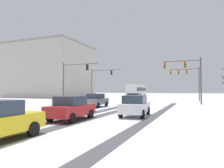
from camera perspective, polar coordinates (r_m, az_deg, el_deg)
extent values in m
cube|color=#4C4C51|center=(20.11, -3.39, -7.49)|extent=(1.07, 31.26, 0.01)
cube|color=#4C4C51|center=(18.46, 12.59, -7.96)|extent=(0.77, 31.26, 0.01)
cube|color=#4C4C51|center=(19.51, 0.71, -7.67)|extent=(0.95, 31.26, 0.01)
cylinder|color=#47474C|center=(43.15, -5.57, -0.11)|extent=(0.18, 0.18, 6.50)
cylinder|color=#47474C|center=(41.90, -1.76, 3.84)|extent=(6.33, 0.30, 0.12)
cube|color=black|center=(41.33, -0.17, 3.15)|extent=(0.33, 0.25, 0.90)
sphere|color=red|center=(41.50, -0.08, 3.55)|extent=(0.20, 0.20, 0.20)
sphere|color=black|center=(41.47, -0.08, 3.13)|extent=(0.20, 0.20, 0.20)
sphere|color=black|center=(41.45, -0.08, 2.72)|extent=(0.20, 0.20, 0.20)
cylinder|color=#47474C|center=(42.35, 22.83, 0.05)|extent=(0.18, 0.18, 6.50)
cylinder|color=#47474C|center=(42.68, 19.11, 3.83)|extent=(5.46, 0.35, 0.12)
cube|color=#B79319|center=(42.59, 19.85, 3.11)|extent=(0.33, 0.25, 0.90)
sphere|color=red|center=(42.46, 19.83, 3.53)|extent=(0.20, 0.20, 0.20)
sphere|color=black|center=(42.43, 19.84, 3.13)|extent=(0.20, 0.20, 0.20)
sphere|color=black|center=(42.41, 19.84, 2.72)|extent=(0.20, 0.20, 0.20)
cube|color=#B79319|center=(42.73, 17.84, 3.07)|extent=(0.33, 0.25, 0.90)
sphere|color=red|center=(42.60, 17.82, 3.49)|extent=(0.20, 0.20, 0.20)
sphere|color=black|center=(42.57, 17.82, 3.09)|extent=(0.20, 0.20, 0.20)
sphere|color=black|center=(42.55, 17.82, 2.69)|extent=(0.20, 0.20, 0.20)
cube|color=#B79319|center=(42.92, 15.85, 3.04)|extent=(0.33, 0.25, 0.90)
sphere|color=red|center=(42.79, 15.82, 3.45)|extent=(0.20, 0.20, 0.20)
sphere|color=black|center=(42.76, 15.82, 3.05)|extent=(0.20, 0.20, 0.20)
sphere|color=black|center=(42.74, 15.82, 2.65)|extent=(0.20, 0.20, 0.20)
cylinder|color=#47474C|center=(30.36, 23.26, 0.72)|extent=(0.18, 0.18, 6.50)
cylinder|color=#47474C|center=(30.60, 18.50, 6.01)|extent=(4.98, 0.22, 0.12)
cube|color=#B79319|center=(30.52, 19.45, 5.00)|extent=(0.32, 0.25, 0.90)
sphere|color=red|center=(30.39, 19.44, 5.59)|extent=(0.20, 0.20, 0.20)
sphere|color=black|center=(30.36, 19.44, 5.03)|extent=(0.20, 0.20, 0.20)
sphere|color=black|center=(30.32, 19.45, 4.47)|extent=(0.20, 0.20, 0.20)
cube|color=#B79319|center=(30.69, 14.31, 4.91)|extent=(0.32, 0.25, 0.90)
sphere|color=red|center=(30.57, 14.27, 5.51)|extent=(0.20, 0.20, 0.20)
sphere|color=black|center=(30.53, 14.28, 4.95)|extent=(0.20, 0.20, 0.20)
sphere|color=black|center=(30.50, 14.28, 4.39)|extent=(0.20, 0.20, 0.20)
cylinder|color=#47474C|center=(34.58, -13.20, 0.34)|extent=(0.18, 0.18, 6.50)
cylinder|color=#47474C|center=(32.96, -8.72, 5.38)|extent=(6.40, 0.41, 0.12)
cube|color=black|center=(32.22, -6.81, 4.56)|extent=(0.33, 0.25, 0.90)
sphere|color=red|center=(32.39, -6.67, 5.06)|extent=(0.20, 0.20, 0.20)
sphere|color=black|center=(32.36, -6.67, 4.53)|extent=(0.20, 0.20, 0.20)
sphere|color=black|center=(32.33, -6.67, 4.00)|extent=(0.20, 0.20, 0.20)
cube|color=black|center=(28.82, 6.25, -4.42)|extent=(1.79, 4.14, 0.70)
cube|color=#2D3847|center=(28.65, 6.17, -3.13)|extent=(1.60, 1.93, 0.60)
cylinder|color=black|center=(30.27, 5.36, -4.96)|extent=(0.23, 0.64, 0.64)
cylinder|color=black|center=(29.89, 8.36, -4.99)|extent=(0.23, 0.64, 0.64)
cylinder|color=black|center=(27.83, 3.99, -5.24)|extent=(0.23, 0.64, 0.64)
cylinder|color=black|center=(27.42, 7.24, -5.29)|extent=(0.23, 0.64, 0.64)
cube|color=slate|center=(25.12, -4.37, -4.82)|extent=(1.82, 4.15, 0.70)
cube|color=#2D3847|center=(24.96, -4.51, -3.34)|extent=(1.61, 1.94, 0.60)
cylinder|color=black|center=(26.63, -4.82, -5.40)|extent=(0.24, 0.65, 0.64)
cylinder|color=black|center=(26.00, -1.58, -5.49)|extent=(0.24, 0.65, 0.64)
cylinder|color=black|center=(24.36, -7.36, -5.73)|extent=(0.24, 0.65, 0.64)
cylinder|color=black|center=(23.66, -3.87, -5.86)|extent=(0.24, 0.65, 0.64)
cube|color=silver|center=(16.35, 6.39, -6.46)|extent=(1.92, 4.19, 0.70)
cube|color=#2D3847|center=(16.16, 6.27, -4.21)|extent=(1.66, 1.98, 0.60)
cylinder|color=black|center=(17.79, 4.71, -7.21)|extent=(0.25, 0.65, 0.64)
cylinder|color=black|center=(17.48, 9.90, -7.29)|extent=(0.25, 0.65, 0.64)
cylinder|color=black|center=(15.35, 2.40, -8.09)|extent=(0.25, 0.65, 0.64)
cylinder|color=black|center=(14.98, 8.40, -8.23)|extent=(0.25, 0.65, 0.64)
cube|color=red|center=(14.50, -11.05, -7.04)|extent=(1.81, 4.15, 0.70)
cube|color=#2D3847|center=(14.33, -11.34, -4.50)|extent=(1.61, 1.94, 0.60)
cylinder|color=black|center=(16.03, -11.17, -7.79)|extent=(0.24, 0.65, 0.64)
cylinder|color=black|center=(15.26, -5.93, -8.12)|extent=(0.24, 0.65, 0.64)
cylinder|color=black|center=(13.94, -16.67, -8.66)|extent=(0.24, 0.65, 0.64)
cylinder|color=black|center=(13.04, -10.91, -9.19)|extent=(0.24, 0.65, 0.64)
cylinder|color=black|center=(11.01, -27.38, -10.41)|extent=(0.25, 0.65, 0.64)
cylinder|color=black|center=(9.92, -20.84, -11.47)|extent=(0.25, 0.65, 0.64)
cube|color=silver|center=(51.58, 6.79, -1.84)|extent=(2.73, 11.05, 2.90)
cube|color=#283342|center=(51.58, 6.79, -1.45)|extent=(2.75, 10.17, 0.90)
cylinder|color=black|center=(47.59, 7.08, -3.59)|extent=(0.32, 0.97, 0.96)
cylinder|color=black|center=(48.19, 4.33, -3.58)|extent=(0.32, 0.97, 0.96)
cylinder|color=black|center=(54.56, 8.83, -3.35)|extent=(0.32, 0.97, 0.96)
cylinder|color=black|center=(55.09, 6.41, -3.34)|extent=(0.32, 0.97, 0.96)
cube|color=#B2ADA3|center=(64.64, -16.42, 3.16)|extent=(20.78, 18.25, 14.95)
cube|color=gray|center=(65.75, -16.36, 9.89)|extent=(21.08, 18.55, 0.50)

